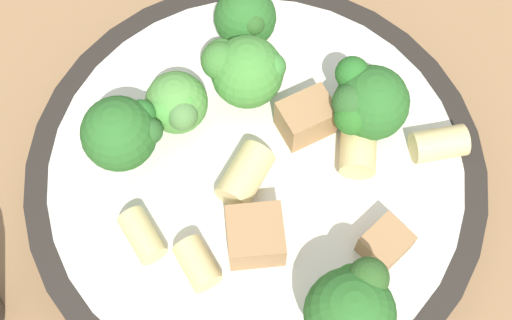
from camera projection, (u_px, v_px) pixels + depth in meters
ground_plane at (256, 191)px, 0.38m from camera, size 2.00×2.00×0.00m
pasta_bowl at (256, 178)px, 0.37m from camera, size 0.23×0.23×0.03m
broccoli_floret_0 at (351, 309)px, 0.30m from camera, size 0.04×0.04×0.05m
broccoli_floret_1 at (122, 133)px, 0.33m from camera, size 0.04×0.04×0.05m
broccoli_floret_2 at (367, 102)px, 0.35m from camera, size 0.04×0.04×0.04m
broccoli_floret_3 at (243, 70)px, 0.35m from camera, size 0.04×0.04×0.04m
broccoli_floret_4 at (245, 16)px, 0.37m from camera, size 0.03×0.03×0.04m
broccoli_floret_5 at (179, 101)px, 0.35m from camera, size 0.04×0.03×0.03m
rigatoni_0 at (142, 235)px, 0.33m from camera, size 0.02×0.03×0.01m
rigatoni_1 at (248, 177)px, 0.34m from camera, size 0.03×0.02×0.02m
rigatoni_2 at (197, 264)px, 0.33m from camera, size 0.02×0.03×0.01m
rigatoni_3 at (358, 152)px, 0.35m from camera, size 0.03×0.03×0.02m
rigatoni_4 at (439, 144)px, 0.35m from camera, size 0.03×0.03×0.02m
chicken_chunk_0 at (306, 118)px, 0.36m from camera, size 0.03×0.03×0.02m
chicken_chunk_1 at (387, 241)px, 0.33m from camera, size 0.02×0.02×0.02m
chicken_chunk_2 at (255, 236)px, 0.33m from camera, size 0.04×0.04×0.02m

